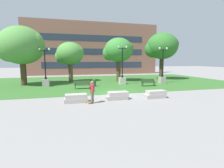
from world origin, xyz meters
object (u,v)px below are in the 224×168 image
(park_bench_near_right, at_px, (148,82))
(lamp_post_center, at_px, (46,78))
(concrete_block_right, at_px, (155,94))
(person_skateboarder, at_px, (92,91))
(park_bench_near_left, at_px, (82,84))
(lamp_post_right, at_px, (122,76))
(trash_bin, at_px, (94,82))
(skateboard, at_px, (87,102))
(lamp_post_left, at_px, (162,76))
(concrete_block_center, at_px, (76,98))
(concrete_block_left, at_px, (117,96))

(park_bench_near_right, xyz_separation_m, lamp_post_center, (-12.43, 2.97, 0.48))
(concrete_block_right, distance_m, person_skateboarder, 5.64)
(park_bench_near_left, height_order, park_bench_near_right, same)
(lamp_post_right, relative_size, trash_bin, 5.53)
(skateboard, height_order, trash_bin, trash_bin)
(lamp_post_left, bearing_deg, park_bench_near_left, -170.30)
(person_skateboarder, xyz_separation_m, park_bench_near_right, (8.16, 7.00, -0.44))
(park_bench_near_right, bearing_deg, skateboard, -141.50)
(concrete_block_right, relative_size, skateboard, 1.99)
(concrete_block_center, bearing_deg, skateboard, -29.48)
(concrete_block_left, xyz_separation_m, trash_bin, (-0.69, 7.76, 0.20))
(person_skateboarder, xyz_separation_m, skateboard, (-0.40, 0.20, -0.89))
(trash_bin, bearing_deg, person_skateboarder, -100.10)
(concrete_block_center, xyz_separation_m, concrete_block_right, (6.77, -0.14, 0.00))
(concrete_block_center, bearing_deg, trash_bin, 71.06)
(concrete_block_center, relative_size, concrete_block_left, 0.97)
(person_skateboarder, relative_size, lamp_post_right, 0.32)
(skateboard, bearing_deg, trash_bin, 77.07)
(concrete_block_left, bearing_deg, lamp_post_right, 69.03)
(lamp_post_right, bearing_deg, concrete_block_center, -127.17)
(concrete_block_center, relative_size, trash_bin, 1.88)
(concrete_block_center, distance_m, park_bench_near_right, 11.31)
(park_bench_near_left, height_order, lamp_post_center, lamp_post_center)
(concrete_block_right, xyz_separation_m, skateboard, (-5.98, -0.31, -0.22))
(skateboard, xyz_separation_m, lamp_post_left, (11.72, 8.77, 0.98))
(skateboard, distance_m, trash_bin, 8.59)
(lamp_post_right, xyz_separation_m, trash_bin, (-4.05, -1.00, -0.59))
(park_bench_near_right, relative_size, lamp_post_center, 0.37)
(concrete_block_left, distance_m, park_bench_near_left, 6.63)
(lamp_post_right, bearing_deg, park_bench_near_right, -44.68)
(concrete_block_center, bearing_deg, lamp_post_left, 33.59)
(concrete_block_right, bearing_deg, concrete_block_left, 175.11)
(person_skateboarder, bearing_deg, lamp_post_center, 113.18)
(park_bench_near_right, bearing_deg, concrete_block_center, -145.79)
(concrete_block_center, bearing_deg, lamp_post_right, 52.83)
(person_skateboarder, height_order, trash_bin, person_skateboarder)
(concrete_block_center, height_order, lamp_post_center, lamp_post_center)
(concrete_block_right, distance_m, park_bench_near_left, 8.62)
(concrete_block_left, xyz_separation_m, park_bench_near_left, (-2.28, 6.22, 0.23))
(person_skateboarder, relative_size, skateboard, 1.82)
(concrete_block_right, relative_size, park_bench_near_right, 1.03)
(park_bench_near_left, bearing_deg, concrete_block_left, -69.84)
(park_bench_near_left, relative_size, trash_bin, 1.90)
(concrete_block_left, height_order, lamp_post_center, lamp_post_center)
(concrete_block_right, height_order, person_skateboarder, person_skateboarder)
(lamp_post_left, height_order, lamp_post_center, lamp_post_left)
(skateboard, height_order, lamp_post_left, lamp_post_left)
(skateboard, xyz_separation_m, lamp_post_right, (5.97, 9.37, 1.00))
(concrete_block_center, height_order, concrete_block_right, same)
(skateboard, bearing_deg, lamp_post_right, 57.50)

